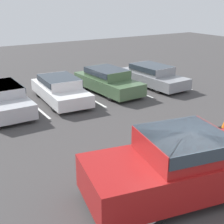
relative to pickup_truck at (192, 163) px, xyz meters
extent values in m
plane|color=#423F3F|center=(-0.06, 0.01, -0.89)|extent=(60.00, 60.00, 0.00)
cube|color=white|center=(-1.26, 9.21, -0.89)|extent=(0.12, 4.14, 0.01)
cube|color=white|center=(1.61, 9.21, -0.89)|extent=(0.12, 4.14, 0.01)
cube|color=white|center=(4.47, 9.21, -0.89)|extent=(0.12, 4.14, 0.01)
cube|color=white|center=(7.33, 9.21, -0.89)|extent=(0.12, 4.14, 0.01)
cube|color=#A51919|center=(-0.02, 0.00, -0.17)|extent=(6.02, 3.11, 0.92)
cube|color=#A51919|center=(-0.30, 0.06, 0.59)|extent=(2.38, 2.26, 0.60)
cube|color=#2D3842|center=(-0.30, 0.06, 0.73)|extent=(2.36, 2.31, 0.33)
cylinder|color=black|center=(1.83, 0.52, -0.45)|extent=(0.91, 0.48, 0.87)
cylinder|color=#ADADB2|center=(1.83, 0.52, -0.45)|extent=(0.53, 0.42, 0.48)
cylinder|color=black|center=(-1.54, 1.16, -0.45)|extent=(0.91, 0.48, 0.87)
cylinder|color=#ADADB2|center=(-1.54, 1.16, -0.45)|extent=(0.53, 0.42, 0.48)
cylinder|color=black|center=(-1.87, -0.51, -0.45)|extent=(0.91, 0.48, 0.87)
cylinder|color=#ADADB2|center=(-1.87, -0.51, -0.45)|extent=(0.53, 0.42, 0.48)
cube|color=#B7BABF|center=(-2.70, 9.23, -0.40)|extent=(1.79, 4.62, 0.64)
cube|color=#B7BABF|center=(-2.70, 9.32, 0.14)|extent=(1.56, 2.41, 0.44)
cube|color=#2D3842|center=(-2.70, 9.32, 0.23)|extent=(1.63, 2.36, 0.26)
cylinder|color=black|center=(-1.93, 7.90, -0.57)|extent=(0.21, 0.63, 0.63)
cylinder|color=#ADADB2|center=(-1.93, 7.90, -0.57)|extent=(0.22, 0.35, 0.34)
cylinder|color=black|center=(-1.95, 10.57, -0.57)|extent=(0.21, 0.63, 0.63)
cylinder|color=#ADADB2|center=(-1.95, 10.57, -0.57)|extent=(0.22, 0.35, 0.34)
cube|color=silver|center=(0.14, 9.21, -0.42)|extent=(2.02, 4.52, 0.59)
cube|color=silver|center=(0.14, 9.30, 0.11)|extent=(1.69, 2.39, 0.47)
cube|color=#2D3842|center=(0.14, 9.30, 0.21)|extent=(1.76, 2.34, 0.28)
cylinder|color=black|center=(0.82, 7.89, -0.57)|extent=(0.26, 0.66, 0.64)
cylinder|color=#ADADB2|center=(0.82, 7.89, -0.57)|extent=(0.26, 0.37, 0.35)
cylinder|color=black|center=(-0.69, 7.97, -0.57)|extent=(0.26, 0.66, 0.64)
cylinder|color=#ADADB2|center=(-0.69, 7.97, -0.57)|extent=(0.26, 0.37, 0.35)
cylinder|color=black|center=(0.97, 10.45, -0.57)|extent=(0.26, 0.66, 0.64)
cylinder|color=#ADADB2|center=(0.97, 10.45, -0.57)|extent=(0.26, 0.37, 0.35)
cylinder|color=black|center=(-0.55, 10.54, -0.57)|extent=(0.26, 0.66, 0.64)
cylinder|color=#ADADB2|center=(-0.55, 10.54, -0.57)|extent=(0.26, 0.37, 0.35)
cube|color=#4C6B47|center=(3.01, 9.30, -0.39)|extent=(2.02, 4.63, 0.65)
cube|color=#4C6B47|center=(3.00, 9.39, 0.18)|extent=(1.68, 2.44, 0.49)
cube|color=#2D3842|center=(3.00, 9.39, 0.28)|extent=(1.75, 2.40, 0.29)
cylinder|color=black|center=(3.83, 8.04, -0.56)|extent=(0.27, 0.66, 0.65)
cylinder|color=#ADADB2|center=(3.83, 8.04, -0.56)|extent=(0.26, 0.37, 0.36)
cylinder|color=black|center=(2.34, 7.94, -0.56)|extent=(0.27, 0.66, 0.65)
cylinder|color=#ADADB2|center=(2.34, 7.94, -0.56)|extent=(0.26, 0.37, 0.36)
cylinder|color=black|center=(3.67, 10.66, -0.56)|extent=(0.27, 0.66, 0.65)
cylinder|color=#ADADB2|center=(3.67, 10.66, -0.56)|extent=(0.26, 0.37, 0.36)
cylinder|color=black|center=(2.18, 10.57, -0.56)|extent=(0.27, 0.66, 0.65)
cylinder|color=#ADADB2|center=(2.18, 10.57, -0.56)|extent=(0.26, 0.37, 0.36)
cube|color=gray|center=(5.95, 9.08, -0.43)|extent=(1.98, 4.71, 0.59)
cube|color=gray|center=(5.94, 9.17, 0.11)|extent=(1.66, 2.48, 0.48)
cube|color=#2D3842|center=(5.94, 9.17, 0.20)|extent=(1.73, 2.44, 0.29)
cylinder|color=black|center=(6.76, 7.78, -0.58)|extent=(0.25, 0.63, 0.62)
cylinder|color=#ADADB2|center=(6.76, 7.78, -0.58)|extent=(0.25, 0.35, 0.34)
cylinder|color=black|center=(5.27, 7.70, -0.58)|extent=(0.25, 0.63, 0.62)
cylinder|color=#ADADB2|center=(5.27, 7.70, -0.58)|extent=(0.25, 0.35, 0.34)
cylinder|color=black|center=(6.62, 10.45, -0.58)|extent=(0.25, 0.63, 0.62)
cylinder|color=#ADADB2|center=(6.62, 10.45, -0.58)|extent=(0.25, 0.35, 0.34)
cylinder|color=black|center=(5.13, 10.38, -0.58)|extent=(0.25, 0.63, 0.62)
cylinder|color=#ADADB2|center=(5.13, 10.38, -0.58)|extent=(0.25, 0.35, 0.34)
camera|label=1|loc=(-5.60, -5.04, 4.10)|focal=50.00mm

